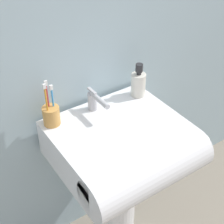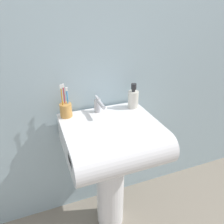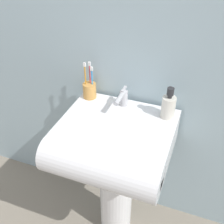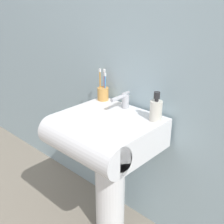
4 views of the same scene
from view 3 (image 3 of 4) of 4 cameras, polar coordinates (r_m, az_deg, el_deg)
name	(u,v)px [view 3 (image 3 of 4)]	position (r m, az deg, el deg)	size (l,w,h in m)	color
ground_plane	(116,223)	(1.88, 0.76, -21.58)	(6.00, 6.00, 0.00)	gray
wall_back	(138,17)	(1.32, 5.21, 18.73)	(5.00, 0.05, 2.40)	#9EB7C1
sink_pedestal	(116,190)	(1.63, 0.85, -15.65)	(0.18, 0.18, 0.62)	white
sink_basin	(112,145)	(1.30, 0.09, -6.69)	(0.52, 0.50, 0.17)	white
faucet	(123,98)	(1.37, 2.16, 2.94)	(0.04, 0.15, 0.10)	#B7B7BC
toothbrush_cup	(90,90)	(1.45, -4.59, 4.55)	(0.07, 0.07, 0.20)	#D19347
soap_bottle	(168,106)	(1.32, 11.40, 1.18)	(0.06, 0.06, 0.16)	silver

